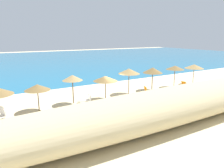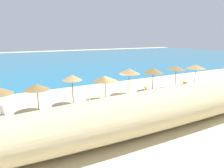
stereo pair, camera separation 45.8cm
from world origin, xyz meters
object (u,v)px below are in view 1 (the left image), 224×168
at_px(beach_umbrella_3, 105,79).
at_px(beach_umbrella_4, 129,71).
at_px(lounge_chair_0, 86,99).
at_px(beach_umbrella_7, 194,66).
at_px(beach_ball, 19,118).
at_px(beach_umbrella_6, 175,68).
at_px(lounge_chair_2, 141,92).
at_px(beach_umbrella_1, 37,87).
at_px(beach_umbrella_5, 153,70).
at_px(lounge_chair_1, 181,86).
at_px(beach_umbrella_2, 72,78).

distance_m(beach_umbrella_3, beach_umbrella_4, 3.42).
bearing_deg(lounge_chair_0, beach_umbrella_3, -52.87).
bearing_deg(beach_umbrella_7, beach_ball, -176.18).
bearing_deg(beach_umbrella_6, lounge_chair_2, -170.39).
relative_size(beach_umbrella_1, beach_umbrella_7, 0.87).
xyz_separation_m(beach_umbrella_5, beach_umbrella_6, (3.52, -0.27, 0.09)).
relative_size(beach_umbrella_1, beach_umbrella_3, 0.95).
height_order(beach_umbrella_5, lounge_chair_1, beach_umbrella_5).
distance_m(beach_umbrella_4, beach_umbrella_6, 6.95).
bearing_deg(beach_umbrella_2, lounge_chair_2, -10.19).
height_order(beach_umbrella_5, beach_umbrella_7, beach_umbrella_5).
xyz_separation_m(beach_umbrella_1, beach_umbrella_2, (3.37, 0.45, 0.42)).
xyz_separation_m(beach_umbrella_1, lounge_chair_1, (17.23, -0.86, -1.78)).
relative_size(beach_umbrella_7, lounge_chair_2, 1.57).
bearing_deg(beach_umbrella_4, lounge_chair_0, -172.11).
height_order(beach_umbrella_2, lounge_chair_1, beach_umbrella_2).
distance_m(beach_umbrella_1, beach_umbrella_6, 17.01).
bearing_deg(beach_umbrella_5, beach_umbrella_1, -178.16).
xyz_separation_m(beach_umbrella_6, beach_umbrella_7, (3.56, -0.11, -0.08)).
height_order(beach_umbrella_3, lounge_chair_0, beach_umbrella_3).
bearing_deg(beach_ball, beach_umbrella_5, 6.99).
bearing_deg(beach_umbrella_3, beach_ball, -170.68).
relative_size(beach_umbrella_7, beach_ball, 9.05).
bearing_deg(beach_umbrella_7, beach_umbrella_5, 176.92).
relative_size(beach_umbrella_7, lounge_chair_0, 1.92).
distance_m(lounge_chair_2, beach_ball, 12.59).
height_order(beach_umbrella_2, beach_umbrella_4, beach_umbrella_4).
bearing_deg(lounge_chair_1, beach_umbrella_2, 82.11).
xyz_separation_m(beach_umbrella_1, beach_umbrella_5, (13.49, 0.43, 0.33)).
xyz_separation_m(beach_umbrella_1, lounge_chair_2, (10.78, -0.89, -1.75)).
bearing_deg(beach_umbrella_6, beach_ball, -175.12).
bearing_deg(beach_umbrella_6, lounge_chair_1, -77.35).
xyz_separation_m(beach_umbrella_7, lounge_chair_2, (-9.78, -0.94, -2.09)).
bearing_deg(lounge_chair_2, beach_umbrella_5, -48.03).
relative_size(beach_umbrella_5, lounge_chair_2, 1.60).
distance_m(beach_umbrella_1, beach_umbrella_4, 10.09).
bearing_deg(beach_umbrella_5, lounge_chair_2, -153.98).
distance_m(beach_umbrella_5, beach_umbrella_6, 3.53).
height_order(beach_umbrella_2, lounge_chair_0, beach_umbrella_2).
bearing_deg(beach_ball, lounge_chair_2, 2.52).
height_order(beach_umbrella_2, beach_umbrella_5, beach_umbrella_2).
relative_size(beach_umbrella_5, beach_umbrella_6, 1.00).
height_order(beach_umbrella_5, beach_umbrella_6, same).
xyz_separation_m(beach_umbrella_4, beach_umbrella_7, (10.50, -0.47, -0.16)).
distance_m(beach_umbrella_1, lounge_chair_2, 10.96).
bearing_deg(beach_umbrella_1, beach_ball, -141.25).
xyz_separation_m(beach_umbrella_5, beach_umbrella_7, (7.07, -0.38, 0.00)).
xyz_separation_m(beach_umbrella_6, lounge_chair_1, (0.23, -1.03, -2.20)).
xyz_separation_m(beach_umbrella_3, beach_umbrella_6, (10.29, 0.21, 0.33)).
bearing_deg(beach_umbrella_1, beach_umbrella_5, 1.84).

